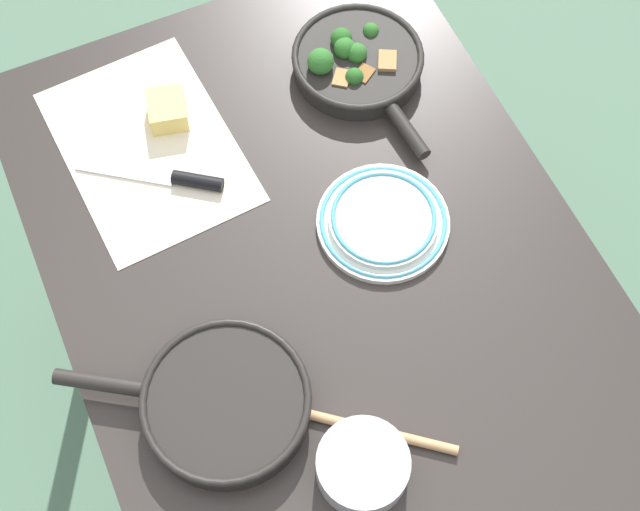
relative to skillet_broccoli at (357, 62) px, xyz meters
The scene contains 10 objects.
ground_plane 0.88m from the skillet_broccoli, 34.16° to the right, with size 14.00×14.00×0.00m, color #51755B.
dining_table_red 0.40m from the skillet_broccoli, 34.16° to the right, with size 1.15×0.83×0.76m.
skillet_broccoli is the anchor object (origin of this frame).
skillet_eggs 0.65m from the skillet_broccoli, 42.59° to the right, with size 0.27×0.35×0.05m.
wooden_spoon 0.64m from the skillet_broccoli, 31.13° to the right, with size 0.24×0.29×0.02m.
parchment_sheet 0.39m from the skillet_broccoli, 90.22° to the right, with size 0.40×0.30×0.00m.
grater_knife 0.39m from the skillet_broccoli, 78.41° to the right, with size 0.17×0.22×0.02m.
cheese_block 0.34m from the skillet_broccoli, 97.28° to the right, with size 0.09×0.08×0.04m.
dinner_plate_stack 0.31m from the skillet_broccoli, 17.55° to the right, with size 0.22×0.22×0.03m.
prep_bowl_steel 0.71m from the skillet_broccoli, 24.76° to the right, with size 0.13×0.13×0.06m.
Camera 1 is at (0.56, -0.25, 2.04)m, focal length 50.00 mm.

